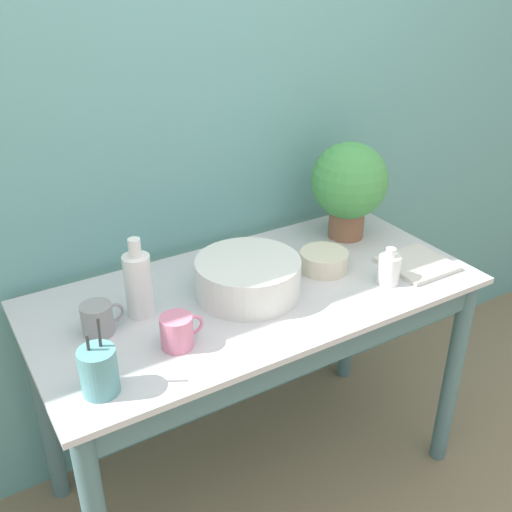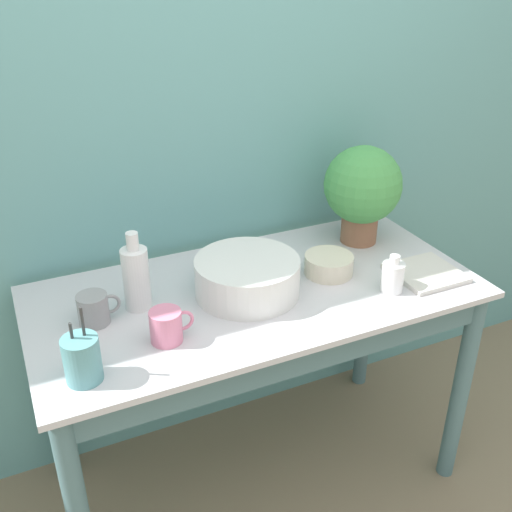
{
  "view_description": "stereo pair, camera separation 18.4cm",
  "coord_description": "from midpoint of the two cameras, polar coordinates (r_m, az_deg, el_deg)",
  "views": [
    {
      "loc": [
        -0.84,
        -1.05,
        1.79
      ],
      "look_at": [
        0.0,
        0.34,
        0.93
      ],
      "focal_mm": 42.0,
      "sensor_mm": 36.0,
      "label": 1
    },
    {
      "loc": [
        -0.68,
        -1.14,
        1.79
      ],
      "look_at": [
        0.0,
        0.34,
        0.93
      ],
      "focal_mm": 42.0,
      "sensor_mm": 36.0,
      "label": 2
    }
  ],
  "objects": [
    {
      "name": "utensil_cup",
      "position": [
        1.54,
        -18.15,
        -10.48
      ],
      "size": [
        0.09,
        0.09,
        0.21
      ],
      "color": "#569399",
      "rests_on": "counter_table"
    },
    {
      "name": "mug_grey",
      "position": [
        1.75,
        -17.76,
        -5.83
      ],
      "size": [
        0.12,
        0.09,
        0.09
      ],
      "color": "gray",
      "rests_on": "counter_table"
    },
    {
      "name": "bowl_wash_large",
      "position": [
        1.85,
        -3.61,
        -2.11
      ],
      "size": [
        0.33,
        0.33,
        0.12
      ],
      "color": "silver",
      "rests_on": "counter_table"
    },
    {
      "name": "tray_board",
      "position": [
        2.08,
        12.67,
        -0.81
      ],
      "size": [
        0.21,
        0.21,
        0.02
      ],
      "color": "beige",
      "rests_on": "counter_table"
    },
    {
      "name": "wall_back",
      "position": [
        2.07,
        -8.42,
        10.9
      ],
      "size": [
        6.0,
        0.05,
        2.4
      ],
      "color": "#609E9E",
      "rests_on": "ground_plane"
    },
    {
      "name": "bowl_small_cream",
      "position": [
        2.0,
        3.88,
        -0.52
      ],
      "size": [
        0.16,
        0.16,
        0.07
      ],
      "color": "beige",
      "rests_on": "counter_table"
    },
    {
      "name": "bottle_tall",
      "position": [
        1.78,
        -14.08,
        -2.65
      ],
      "size": [
        0.08,
        0.08,
        0.25
      ],
      "color": "white",
      "rests_on": "counter_table"
    },
    {
      "name": "counter_table",
      "position": [
        1.96,
        -2.29,
        -7.44
      ],
      "size": [
        1.41,
        0.69,
        0.81
      ],
      "color": "slate",
      "rests_on": "ground_plane"
    },
    {
      "name": "potted_plant",
      "position": [
        2.17,
        6.47,
        6.77
      ],
      "size": [
        0.28,
        0.28,
        0.36
      ],
      "color": "#8C5B42",
      "rests_on": "counter_table"
    },
    {
      "name": "mug_pink",
      "position": [
        1.65,
        -10.69,
        -7.18
      ],
      "size": [
        0.13,
        0.09,
        0.09
      ],
      "color": "pink",
      "rests_on": "counter_table"
    },
    {
      "name": "bottle_short",
      "position": [
        1.94,
        9.93,
        -1.28
      ],
      "size": [
        0.07,
        0.07,
        0.12
      ],
      "color": "white",
      "rests_on": "counter_table"
    }
  ]
}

